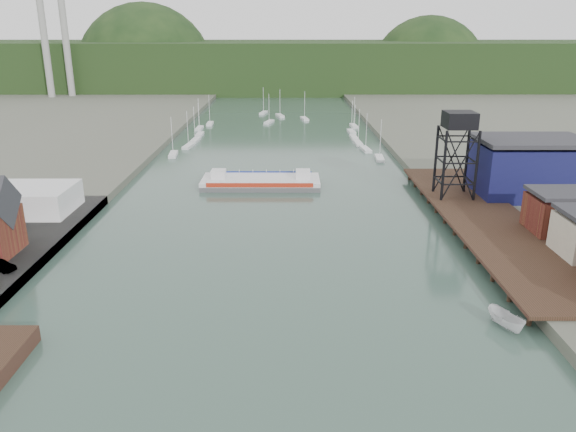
{
  "coord_description": "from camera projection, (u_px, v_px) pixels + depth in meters",
  "views": [
    {
      "loc": [
        2.98,
        -45.35,
        32.4
      ],
      "look_at": [
        3.3,
        40.06,
        4.0
      ],
      "focal_mm": 35.0,
      "sensor_mm": 36.0,
      "label": 1
    }
  ],
  "objects": [
    {
      "name": "chain_ferry",
      "position": [
        261.0,
        182.0,
        121.87
      ],
      "size": [
        25.52,
        10.61,
        3.66
      ],
      "rotation": [
        0.0,
        0.0,
        -0.01
      ],
      "color": "#4F4F51",
      "rests_on": "ground"
    },
    {
      "name": "east_pier",
      "position": [
        486.0,
        218.0,
        95.48
      ],
      "size": [
        14.0,
        70.0,
        2.45
      ],
      "color": "black",
      "rests_on": "ground"
    },
    {
      "name": "car_west_b",
      "position": [
        0.0,
        266.0,
        75.16
      ],
      "size": [
        4.64,
        2.9,
        1.44
      ],
      "primitive_type": "imported",
      "rotation": [
        0.0,
        0.0,
        1.23
      ],
      "color": "#999999",
      "rests_on": "west_quay"
    },
    {
      "name": "ground",
      "position": [
        255.0,
        389.0,
        53.25
      ],
      "size": [
        600.0,
        600.0,
        0.0
      ],
      "primitive_type": "plane",
      "color": "#314D45",
      "rests_on": "ground"
    },
    {
      "name": "lift_tower",
      "position": [
        459.0,
        125.0,
        103.47
      ],
      "size": [
        6.5,
        6.5,
        16.0
      ],
      "color": "black",
      "rests_on": "east_pier"
    },
    {
      "name": "white_shed",
      "position": [
        21.0,
        199.0,
        99.32
      ],
      "size": [
        18.0,
        12.0,
        4.5
      ],
      "primitive_type": "cube",
      "color": "silver",
      "rests_on": "west_quay"
    },
    {
      "name": "blue_shed",
      "position": [
        529.0,
        168.0,
        108.13
      ],
      "size": [
        20.5,
        14.5,
        11.3
      ],
      "color": "#0C0E37",
      "rests_on": "east_land"
    },
    {
      "name": "motorboat",
      "position": [
        506.0,
        320.0,
        63.68
      ],
      "size": [
        3.89,
        5.86,
        2.12
      ],
      "primitive_type": "imported",
      "rotation": [
        0.0,
        0.0,
        0.37
      ],
      "color": "silver",
      "rests_on": "ground"
    },
    {
      "name": "marina_sailboats",
      "position": [
        277.0,
        132.0,
        184.53
      ],
      "size": [
        57.71,
        92.65,
        0.9
      ],
      "color": "silver",
      "rests_on": "ground"
    },
    {
      "name": "distant_hills",
      "position": [
        274.0,
        68.0,
        335.92
      ],
      "size": [
        500.0,
        120.0,
        80.0
      ],
      "color": "black",
      "rests_on": "ground"
    },
    {
      "name": "smokestacks",
      "position": [
        55.0,
        35.0,
        264.03
      ],
      "size": [
        11.2,
        8.2,
        60.0
      ],
      "color": "gray",
      "rests_on": "ground"
    }
  ]
}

